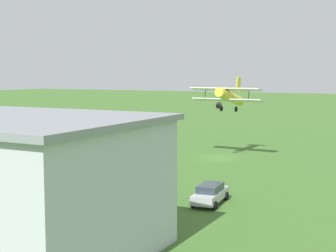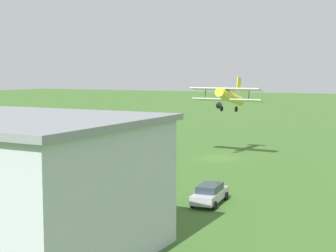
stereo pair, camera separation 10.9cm
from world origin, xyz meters
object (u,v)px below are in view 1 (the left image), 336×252
object	(u,v)px
car_silver	(210,193)
person_near_hangar_door	(123,180)
biplane	(229,96)
person_beside_truck	(35,163)

from	to	relation	value
car_silver	person_near_hangar_door	bearing A→B (deg)	-7.14
car_silver	person_near_hangar_door	world-z (taller)	person_near_hangar_door
car_silver	person_near_hangar_door	xyz separation A→B (m)	(8.41, -1.05, 0.05)
biplane	person_near_hangar_door	distance (m)	22.09
biplane	person_beside_truck	bearing A→B (deg)	52.94
biplane	person_near_hangar_door	xyz separation A→B (m)	(1.74, 21.12, -6.26)
person_near_hangar_door	person_beside_truck	bearing A→B (deg)	-13.05
car_silver	person_beside_truck	bearing A→B (deg)	-10.65
car_silver	person_beside_truck	world-z (taller)	person_beside_truck
biplane	person_beside_truck	size ratio (longest dim) A/B	5.20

